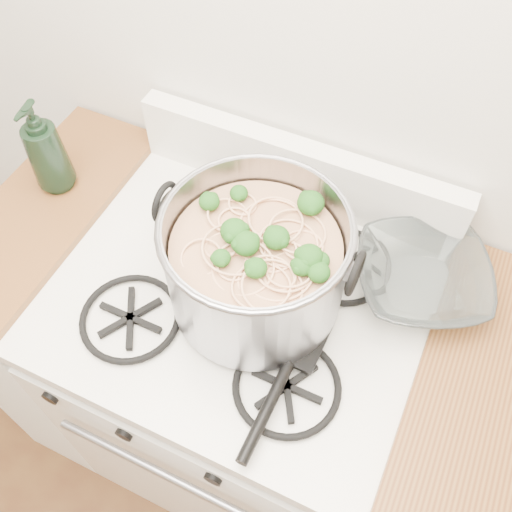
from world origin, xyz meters
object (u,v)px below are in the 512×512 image
(gas_range, at_px, (243,383))
(bottle, at_px, (44,147))
(stock_pot, at_px, (256,265))
(glass_bowl, at_px, (420,282))
(spatula, at_px, (301,339))

(gas_range, relative_size, bottle, 3.96)
(stock_pot, bearing_deg, bottle, 171.52)
(glass_bowl, xyz_separation_m, bottle, (-0.84, -0.08, 0.10))
(gas_range, xyz_separation_m, spatula, (0.16, -0.06, 0.50))
(stock_pot, bearing_deg, glass_bowl, 28.65)
(bottle, bearing_deg, spatula, -19.49)
(stock_pot, relative_size, glass_bowl, 3.57)
(stock_pot, distance_m, bottle, 0.55)
(stock_pot, xyz_separation_m, spatula, (0.12, -0.06, -0.10))
(stock_pot, distance_m, glass_bowl, 0.35)
(stock_pot, distance_m, spatula, 0.17)
(stock_pot, bearing_deg, gas_range, -174.78)
(spatula, bearing_deg, bottle, 168.63)
(gas_range, distance_m, spatula, 0.53)
(bottle, bearing_deg, glass_bowl, -2.12)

